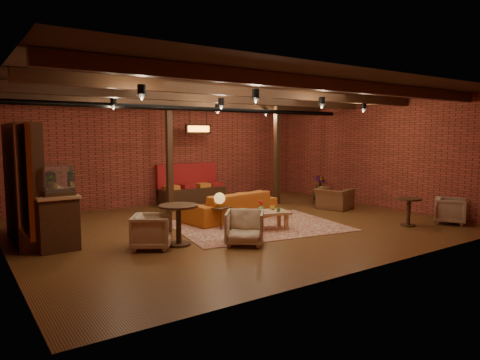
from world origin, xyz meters
TOP-DOWN VIEW (x-y plane):
  - floor at (0.00, 0.00)m, footprint 10.00×10.00m
  - ceiling at (0.00, 0.00)m, footprint 10.00×8.00m
  - wall_back at (0.00, 4.00)m, footprint 10.00×0.02m
  - wall_front at (0.00, -4.00)m, footprint 10.00×0.02m
  - wall_left at (-5.00, 0.00)m, footprint 0.02×8.00m
  - wall_right at (5.00, 0.00)m, footprint 0.02×8.00m
  - ceiling_beams at (0.00, 0.00)m, footprint 9.80×6.40m
  - ceiling_pipe at (0.00, 1.60)m, footprint 9.60×0.12m
  - post_left at (-0.60, 2.60)m, footprint 0.16×0.16m
  - post_right at (2.80, 2.00)m, footprint 0.16×0.16m
  - service_counter at (-4.10, 1.00)m, footprint 0.80×2.50m
  - plant_counter at (-4.00, 1.20)m, footprint 0.35×0.39m
  - shelving_hutch at (-4.50, 1.10)m, footprint 0.52×2.00m
  - chalkboard_menu at (-4.93, -2.30)m, footprint 0.08×0.96m
  - banquette at (0.60, 3.55)m, footprint 2.10×0.70m
  - service_sign at (0.60, 3.10)m, footprint 0.86×0.06m
  - ceiling_spotlights at (0.00, 0.00)m, footprint 6.40×4.40m
  - rug at (0.30, -0.34)m, footprint 4.28×3.53m
  - sofa at (0.18, 0.64)m, footprint 2.58×1.30m
  - coffee_table at (0.11, -0.73)m, footprint 1.36×0.94m
  - side_table_lamp at (-0.56, -0.00)m, footprint 0.51×0.51m
  - round_table_left at (-2.06, -0.90)m, footprint 0.78×0.78m
  - armchair_a at (-2.59, -0.83)m, footprint 0.94×0.96m
  - armchair_b at (-0.97, -1.60)m, footprint 1.00×0.99m
  - armchair_right at (3.54, 0.25)m, footprint 0.84×1.07m
  - side_table_book at (3.94, 1.18)m, footprint 0.59×0.59m
  - round_table_right at (3.28, -2.37)m, footprint 0.57×0.57m
  - armchair_far at (4.40, -2.78)m, footprint 0.90×0.89m
  - plant_tall at (4.40, 1.71)m, footprint 1.42×1.42m

SIDE VIEW (x-z plane):
  - floor at x=0.00m, z-range 0.00..0.00m
  - rug at x=0.30m, z-range 0.00..0.01m
  - armchair_far at x=4.40m, z-range 0.00..0.70m
  - sofa at x=0.18m, z-range 0.00..0.72m
  - armchair_a at x=-2.59m, z-range 0.00..0.73m
  - armchair_b at x=-0.97m, z-range 0.00..0.75m
  - coffee_table at x=0.11m, z-range 0.04..0.72m
  - armchair_right at x=3.54m, z-range 0.00..0.83m
  - round_table_right at x=3.28m, z-range 0.11..0.78m
  - side_table_book at x=3.94m, z-range 0.21..0.74m
  - banquette at x=0.60m, z-range 0.00..1.00m
  - round_table_left at x=-2.06m, z-range 0.14..0.95m
  - side_table_lamp at x=-0.56m, z-range 0.22..1.05m
  - service_counter at x=-4.10m, z-range 0.00..1.60m
  - shelving_hutch at x=-4.50m, z-range 0.00..2.40m
  - plant_counter at x=-4.00m, z-range 1.07..1.37m
  - plant_tall at x=4.40m, z-range 0.00..2.46m
  - wall_back at x=0.00m, z-range 0.00..3.20m
  - wall_front at x=0.00m, z-range 0.00..3.20m
  - wall_left at x=-5.00m, z-range 0.00..3.20m
  - wall_right at x=5.00m, z-range 0.00..3.20m
  - post_left at x=-0.60m, z-range 0.00..3.20m
  - post_right at x=2.80m, z-range 0.00..3.20m
  - chalkboard_menu at x=-4.93m, z-range 0.87..2.33m
  - service_sign at x=0.60m, z-range 2.20..2.50m
  - ceiling_pipe at x=0.00m, z-range 2.79..2.91m
  - ceiling_spotlights at x=0.00m, z-range 2.72..3.00m
  - ceiling_beams at x=0.00m, z-range 2.97..3.19m
  - ceiling at x=0.00m, z-range 3.19..3.21m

